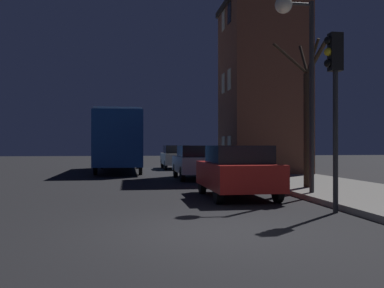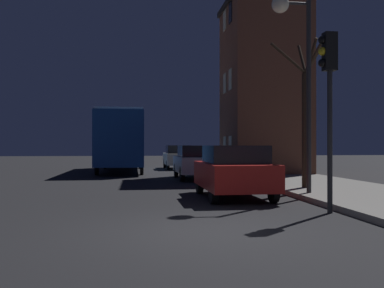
{
  "view_description": "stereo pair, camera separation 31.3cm",
  "coord_description": "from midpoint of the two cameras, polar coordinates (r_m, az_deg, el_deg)",
  "views": [
    {
      "loc": [
        -1.55,
        -7.73,
        1.58
      ],
      "look_at": [
        1.37,
        11.53,
        1.66
      ],
      "focal_mm": 40.0,
      "sensor_mm": 36.0,
      "label": 1
    },
    {
      "loc": [
        -1.24,
        -7.78,
        1.58
      ],
      "look_at": [
        1.37,
        11.53,
        1.66
      ],
      "focal_mm": 40.0,
      "sensor_mm": 36.0,
      "label": 2
    }
  ],
  "objects": [
    {
      "name": "brick_building",
      "position": [
        23.96,
        9.94,
        7.57
      ],
      "size": [
        4.29,
        4.69,
        9.33
      ],
      "color": "brown",
      "rests_on": "sidewalk"
    },
    {
      "name": "ground_plane",
      "position": [
        8.04,
        2.5,
        -11.58
      ],
      "size": [
        120.0,
        120.0,
        0.0
      ],
      "primitive_type": "plane",
      "color": "black"
    },
    {
      "name": "bus",
      "position": [
        26.74,
        -9.08,
        0.92
      ],
      "size": [
        2.6,
        9.94,
        3.57
      ],
      "color": "#194793",
      "rests_on": "ground"
    },
    {
      "name": "car_mid_lane",
      "position": [
        20.22,
        1.01,
        -2.35
      ],
      "size": [
        1.82,
        4.15,
        1.59
      ],
      "color": "#B7BABF",
      "rests_on": "ground"
    },
    {
      "name": "car_near_lane",
      "position": [
        13.03,
        6.27,
        -3.58
      ],
      "size": [
        1.88,
        3.83,
        1.59
      ],
      "color": "#B21E19",
      "rests_on": "ground"
    },
    {
      "name": "streetlamp",
      "position": [
        13.69,
        13.96,
        12.82
      ],
      "size": [
        1.23,
        0.53,
        5.97
      ],
      "color": "#28282B",
      "rests_on": "sidewalk"
    },
    {
      "name": "car_far_lane",
      "position": [
        29.26,
        -1.57,
        -1.7
      ],
      "size": [
        1.79,
        4.23,
        1.61
      ],
      "color": "beige",
      "rests_on": "ground"
    },
    {
      "name": "traffic_light",
      "position": [
        10.68,
        18.55,
        7.68
      ],
      "size": [
        0.43,
        0.24,
        4.25
      ],
      "color": "#28282B",
      "rests_on": "ground"
    },
    {
      "name": "bare_tree",
      "position": [
        15.19,
        15.49,
        3.68
      ],
      "size": [
        1.51,
        2.17,
        5.06
      ],
      "color": "#2D2319",
      "rests_on": "sidewalk"
    }
  ]
}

